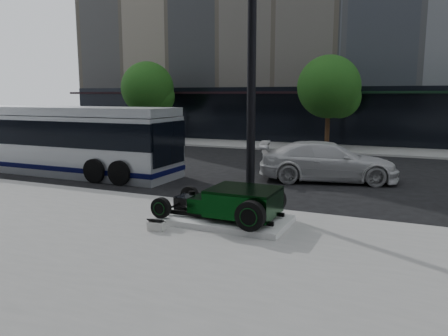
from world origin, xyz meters
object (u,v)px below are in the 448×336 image
at_px(white_sedan, 328,161).
at_px(hot_rod, 236,202).
at_px(transit_bus, 53,139).
at_px(lamppost, 251,76).

bearing_deg(white_sedan, hot_rod, 157.50).
bearing_deg(white_sedan, transit_bus, 88.37).
xyz_separation_m(hot_rod, white_sedan, (0.95, 7.38, 0.09)).
height_order(hot_rod, white_sedan, white_sedan).
bearing_deg(hot_rod, lamppost, 97.87).
relative_size(lamppost, transit_bus, 0.69).
distance_m(hot_rod, lamppost, 3.68).
bearing_deg(lamppost, transit_bus, 164.67).
bearing_deg(hot_rod, transit_bus, 157.01).
relative_size(lamppost, white_sedan, 1.53).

